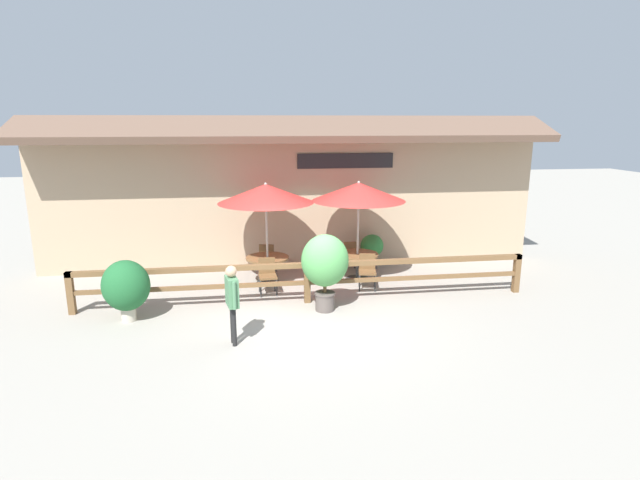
% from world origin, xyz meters
% --- Properties ---
extents(ground_plane, '(60.00, 60.00, 0.00)m').
position_xyz_m(ground_plane, '(0.00, 0.00, 0.00)').
color(ground_plane, gray).
extents(building_facade, '(14.28, 1.49, 4.23)m').
position_xyz_m(building_facade, '(0.00, 4.10, 2.17)').
color(building_facade, tan).
rests_on(building_facade, ground).
extents(patio_railing, '(10.40, 0.14, 0.95)m').
position_xyz_m(patio_railing, '(0.00, 1.05, 0.70)').
color(patio_railing, brown).
rests_on(patio_railing, ground).
extents(patio_umbrella_near, '(2.39, 2.39, 2.60)m').
position_xyz_m(patio_umbrella_near, '(-0.84, 2.57, 2.33)').
color(patio_umbrella_near, '#B7B2A8').
rests_on(patio_umbrella_near, ground).
extents(dining_table_near, '(1.10, 1.10, 0.70)m').
position_xyz_m(dining_table_near, '(-0.84, 2.57, 0.56)').
color(dining_table_near, brown).
rests_on(dining_table_near, ground).
extents(chair_near_streetside, '(0.45, 0.45, 0.87)m').
position_xyz_m(chair_near_streetside, '(-0.88, 1.79, 0.49)').
color(chair_near_streetside, brown).
rests_on(chair_near_streetside, ground).
extents(chair_near_wallside, '(0.50, 0.50, 0.87)m').
position_xyz_m(chair_near_wallside, '(-0.82, 3.34, 0.49)').
color(chair_near_wallside, brown).
rests_on(chair_near_wallside, ground).
extents(patio_umbrella_middle, '(2.39, 2.39, 2.60)m').
position_xyz_m(patio_umbrella_middle, '(1.50, 2.57, 2.33)').
color(patio_umbrella_middle, '#B7B2A8').
rests_on(patio_umbrella_middle, ground).
extents(dining_table_middle, '(1.10, 1.10, 0.70)m').
position_xyz_m(dining_table_middle, '(1.50, 2.57, 0.56)').
color(dining_table_middle, brown).
rests_on(dining_table_middle, ground).
extents(chair_middle_streetside, '(0.49, 0.49, 0.87)m').
position_xyz_m(chair_middle_streetside, '(1.59, 1.82, 0.49)').
color(chair_middle_streetside, brown).
rests_on(chair_middle_streetside, ground).
extents(chair_middle_wallside, '(0.42, 0.42, 0.87)m').
position_xyz_m(chair_middle_wallside, '(1.46, 3.31, 0.49)').
color(chair_middle_wallside, brown).
rests_on(chair_middle_wallside, ground).
extents(potted_plant_tall_tropical, '(0.97, 0.87, 1.31)m').
position_xyz_m(potted_plant_tall_tropical, '(-3.84, 0.50, 0.75)').
color(potted_plant_tall_tropical, '#B7AD99').
rests_on(potted_plant_tall_tropical, ground).
extents(potted_plant_small_flowering, '(1.03, 0.93, 1.72)m').
position_xyz_m(potted_plant_small_flowering, '(0.33, 0.50, 1.08)').
color(potted_plant_small_flowering, '#564C47').
rests_on(potted_plant_small_flowering, ground).
extents(potted_plant_entrance_palm, '(0.65, 0.58, 0.97)m').
position_xyz_m(potted_plant_entrance_palm, '(2.14, 3.55, 0.59)').
color(potted_plant_entrance_palm, '#564C47').
rests_on(potted_plant_entrance_palm, ground).
extents(pedestrian, '(0.27, 0.53, 1.53)m').
position_xyz_m(pedestrian, '(-1.62, -0.96, 0.99)').
color(pedestrian, black).
rests_on(pedestrian, ground).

